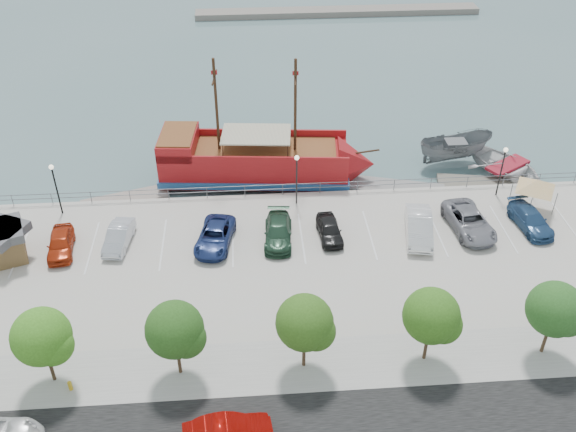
{
  "coord_description": "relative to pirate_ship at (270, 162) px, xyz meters",
  "views": [
    {
      "loc": [
        -3.76,
        -34.86,
        28.22
      ],
      "look_at": [
        -1.0,
        2.0,
        2.0
      ],
      "focal_mm": 40.0,
      "sensor_mm": 36.0,
      "label": 1
    }
  ],
  "objects": [
    {
      "name": "lamp_post_left",
      "position": [
        -16.22,
        -4.91,
        2.02
      ],
      "size": [
        0.36,
        0.36,
        4.28
      ],
      "color": "black",
      "rests_on": "land_slab"
    },
    {
      "name": "tree_d",
      "position": [
        0.92,
        -21.49,
        2.38
      ],
      "size": [
        3.3,
        3.2,
        5.0
      ],
      "color": "#473321",
      "rests_on": "sidewalk"
    },
    {
      "name": "sidewalk",
      "position": [
        1.78,
        -21.41,
        -0.9
      ],
      "size": [
        100.0,
        4.0,
        0.05
      ],
      "primitive_type": "cube",
      "color": "#989591",
      "rests_on": "land_slab"
    },
    {
      "name": "fire_hydrant",
      "position": [
        -12.16,
        -22.21,
        -0.54
      ],
      "size": [
        0.24,
        0.24,
        0.68
      ],
      "rotation": [
        0.0,
        0.0,
        0.03
      ],
      "color": "gold",
      "rests_on": "sidewalk"
    },
    {
      "name": "patrol_boat",
      "position": [
        16.33,
        1.81,
        -0.62
      ],
      "size": [
        6.98,
        3.5,
        2.58
      ],
      "primitive_type": "imported",
      "rotation": [
        0.0,
        0.0,
        1.72
      ],
      "color": "slate",
      "rests_on": "ground"
    },
    {
      "name": "lamp_post_mid",
      "position": [
        1.78,
        -4.91,
        2.02
      ],
      "size": [
        0.36,
        0.36,
        4.28
      ],
      "color": "black",
      "rests_on": "land_slab"
    },
    {
      "name": "lamp_post_right",
      "position": [
        17.78,
        -4.91,
        2.02
      ],
      "size": [
        0.36,
        0.36,
        4.28
      ],
      "color": "black",
      "rests_on": "land_slab"
    },
    {
      "name": "parked_car_c",
      "position": [
        -4.46,
        -9.68,
        -0.22
      ],
      "size": [
        3.22,
        5.32,
        1.38
      ],
      "primitive_type": "imported",
      "rotation": [
        0.0,
        0.0,
        -0.2
      ],
      "color": "navy",
      "rests_on": "land_slab"
    },
    {
      "name": "seawall_railing",
      "position": [
        1.78,
        -3.61,
        -0.39
      ],
      "size": [
        50.0,
        0.06,
        1.0
      ],
      "color": "slate",
      "rests_on": "land_slab"
    },
    {
      "name": "parked_car_h",
      "position": [
        18.73,
        -9.37,
        -0.24
      ],
      "size": [
        2.51,
        4.88,
        1.35
      ],
      "primitive_type": "imported",
      "rotation": [
        0.0,
        0.0,
        0.14
      ],
      "color": "navy",
      "rests_on": "land_slab"
    },
    {
      "name": "ground",
      "position": [
        1.78,
        -11.41,
        -1.92
      ],
      "size": [
        160.0,
        160.0,
        0.0
      ],
      "primitive_type": "plane",
      "color": "#4A696C"
    },
    {
      "name": "speedboat",
      "position": [
        20.28,
        -0.65,
        -1.22
      ],
      "size": [
        7.6,
        8.24,
        1.39
      ],
      "primitive_type": "imported",
      "rotation": [
        0.0,
        0.0,
        0.55
      ],
      "color": "silver",
      "rests_on": "ground"
    },
    {
      "name": "parked_car_b",
      "position": [
        -11.28,
        -9.22,
        -0.23
      ],
      "size": [
        1.99,
        4.3,
        1.37
      ],
      "primitive_type": "imported",
      "rotation": [
        0.0,
        0.0,
        -0.13
      ],
      "color": "silver",
      "rests_on": "land_slab"
    },
    {
      "name": "pirate_ship",
      "position": [
        0.0,
        0.0,
        0.0
      ],
      "size": [
        18.33,
        6.55,
        11.44
      ],
      "rotation": [
        0.0,
        0.0,
        -0.09
      ],
      "color": "#9F1316",
      "rests_on": "ground"
    },
    {
      "name": "tree_f",
      "position": [
        14.92,
        -21.49,
        2.38
      ],
      "size": [
        3.3,
        3.2,
        5.0
      ],
      "color": "#473321",
      "rests_on": "sidewalk"
    },
    {
      "name": "parked_car_d",
      "position": [
        0.06,
        -9.51,
        -0.22
      ],
      "size": [
        2.31,
        4.93,
        1.39
      ],
      "primitive_type": "imported",
      "rotation": [
        0.0,
        0.0,
        -0.08
      ],
      "color": "#21422D",
      "rests_on": "land_slab"
    },
    {
      "name": "parked_car_f",
      "position": [
        10.23,
        -9.82,
        -0.08
      ],
      "size": [
        2.63,
        5.31,
        1.67
      ],
      "primitive_type": "imported",
      "rotation": [
        0.0,
        0.0,
        -0.17
      ],
      "color": "white",
      "rests_on": "land_slab"
    },
    {
      "name": "dock_mid",
      "position": [
        10.4,
        -2.21,
        -1.69
      ],
      "size": [
        8.08,
        4.24,
        0.44
      ],
      "primitive_type": "cube",
      "rotation": [
        0.0,
        0.0,
        -0.27
      ],
      "color": "gray",
      "rests_on": "ground"
    },
    {
      "name": "shed",
      "position": [
        -18.97,
        -10.15,
        0.44
      ],
      "size": [
        3.93,
        3.93,
        2.54
      ],
      "rotation": [
        0.0,
        0.0,
        0.34
      ],
      "color": "brown",
      "rests_on": "land_slab"
    },
    {
      "name": "tree_b",
      "position": [
        -13.08,
        -21.49,
        2.38
      ],
      "size": [
        3.3,
        3.2,
        5.0
      ],
      "color": "#473321",
      "rests_on": "sidewalk"
    },
    {
      "name": "tree_e",
      "position": [
        7.92,
        -21.49,
        2.38
      ],
      "size": [
        3.3,
        3.2,
        5.0
      ],
      "color": "#473321",
      "rests_on": "sidewalk"
    },
    {
      "name": "dock_east",
      "position": [
        17.86,
        -2.21,
        -1.7
      ],
      "size": [
        7.98,
        3.58,
        0.44
      ],
      "primitive_type": "cube",
      "rotation": [
        0.0,
        0.0,
        -0.18
      ],
      "color": "#696558",
      "rests_on": "ground"
    },
    {
      "name": "far_shore",
      "position": [
        11.78,
        43.59,
        -1.52
      ],
      "size": [
        40.0,
        3.0,
        0.8
      ],
      "primitive_type": "cube",
      "color": "gray",
      "rests_on": "ground"
    },
    {
      "name": "tree_c",
      "position": [
        -6.08,
        -21.49,
        2.38
      ],
      "size": [
        3.3,
        3.2,
        5.0
      ],
      "color": "#473321",
      "rests_on": "sidewalk"
    },
    {
      "name": "dock_west",
      "position": [
        -11.94,
        -2.21,
        -1.72
      ],
      "size": [
        7.17,
        3.92,
        0.39
      ],
      "primitive_type": "cube",
      "rotation": [
        0.0,
        0.0,
        0.3
      ],
      "color": "gray",
      "rests_on": "ground"
    },
    {
      "name": "parked_car_e",
      "position": [
        3.78,
        -9.45,
        -0.25
      ],
      "size": [
        1.82,
        3.99,
        1.33
      ],
      "primitive_type": "imported",
      "rotation": [
        0.0,
        0.0,
        0.07
      ],
      "color": "black",
      "rests_on": "land_slab"
    },
    {
      "name": "canopy_tent",
      "position": [
        19.69,
        -7.11,
        1.78
      ],
      "size": [
        4.58,
        4.58,
        3.1
      ],
      "rotation": [
        0.0,
        0.0,
        0.27
      ],
      "color": "slate",
      "rests_on": "land_slab"
    },
    {
      "name": "parked_car_g",
      "position": [
        14.1,
        -9.36,
        -0.15
      ],
      "size": [
        3.16,
        5.75,
        1.53
      ],
      "primitive_type": "imported",
      "rotation": [
        0.0,
        0.0,
        0.12
      ],
      "color": "gray",
      "rests_on": "land_slab"
    },
    {
      "name": "parked_car_a",
      "position": [
        -15.24,
        -9.7,
        -0.21
      ],
      "size": [
        2.13,
        4.32,
        1.42
      ],
      "primitive_type": "imported",
      "rotation": [
        0.0,
        0.0,
        0.11
      ],
      "color": "#AD2D0F",
      "rests_on": "land_slab"
    }
  ]
}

